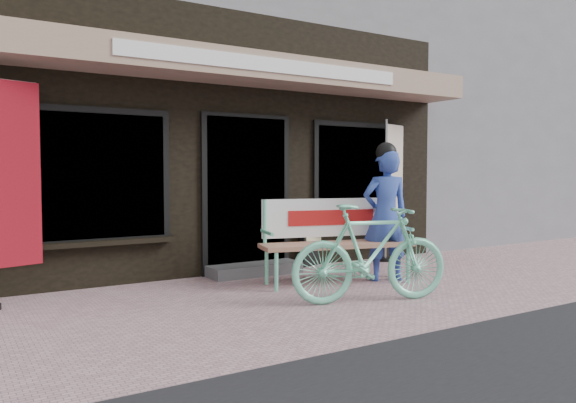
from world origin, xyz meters
TOP-DOWN VIEW (x-y plane):
  - ground at (0.00, 0.00)m, footprint 70.00×70.00m
  - storefront at (0.00, 4.96)m, footprint 7.00×6.77m
  - neighbor_right_near at (8.50, 5.50)m, footprint 10.00×7.00m
  - bench at (0.63, 0.77)m, footprint 2.01×0.96m
  - person at (1.25, 0.52)m, footprint 0.71×0.57m
  - bicycle at (0.29, -0.33)m, footprint 1.84×0.99m
  - nobori_red at (-3.01, 1.50)m, footprint 0.72×0.34m
  - nobori_cream at (2.52, 1.78)m, footprint 0.66×0.34m
  - menu_stand at (1.08, 1.97)m, footprint 0.45×0.24m

SIDE VIEW (x-z plane):
  - ground at x=0.00m, z-range 0.00..0.00m
  - menu_stand at x=1.08m, z-range 0.01..0.91m
  - bicycle at x=0.29m, z-range 0.00..1.06m
  - bench at x=0.63m, z-range 0.09..1.15m
  - person at x=1.25m, z-range -0.02..1.77m
  - nobori_cream at x=2.52m, z-range 0.04..2.26m
  - nobori_red at x=-3.01m, z-range 0.04..2.46m
  - neighbor_right_near at x=8.50m, z-range 0.00..5.60m
  - storefront at x=0.00m, z-range -0.01..5.99m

